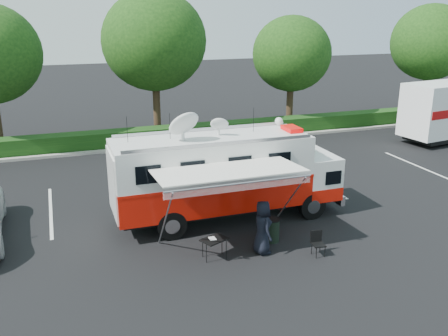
# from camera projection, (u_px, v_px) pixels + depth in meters

# --- Properties ---
(ground_plane) EXTENTS (120.00, 120.00, 0.00)m
(ground_plane) POSITION_uv_depth(u_px,v_px,m) (228.00, 218.00, 19.33)
(ground_plane) COLOR black
(ground_plane) RESTS_ON ground
(back_border) EXTENTS (60.00, 6.14, 8.87)m
(back_border) POSITION_uv_depth(u_px,v_px,m) (174.00, 57.00, 29.76)
(back_border) COLOR #9E998E
(back_border) RESTS_ON ground_plane
(stall_lines) EXTENTS (24.12, 5.50, 0.01)m
(stall_lines) POSITION_uv_depth(u_px,v_px,m) (195.00, 194.00, 21.87)
(stall_lines) COLOR silver
(stall_lines) RESTS_ON ground_plane
(command_truck) EXTENTS (8.74, 2.41, 4.20)m
(command_truck) POSITION_uv_depth(u_px,v_px,m) (226.00, 175.00, 18.75)
(command_truck) COLOR black
(command_truck) RESTS_ON ground_plane
(awning) EXTENTS (4.77, 2.48, 2.88)m
(awning) POSITION_uv_depth(u_px,v_px,m) (229.00, 174.00, 15.99)
(awning) COLOR silver
(awning) RESTS_ON ground_plane
(person) EXTENTS (0.63, 0.92, 1.83)m
(person) POSITION_uv_depth(u_px,v_px,m) (262.00, 252.00, 16.63)
(person) COLOR black
(person) RESTS_ON ground_plane
(folding_table) EXTENTS (0.98, 0.85, 0.69)m
(folding_table) POSITION_uv_depth(u_px,v_px,m) (214.00, 240.00, 16.05)
(folding_table) COLOR black
(folding_table) RESTS_ON ground_plane
(folding_chair) EXTENTS (0.44, 0.46, 0.83)m
(folding_chair) POSITION_uv_depth(u_px,v_px,m) (317.00, 241.00, 16.36)
(folding_chair) COLOR black
(folding_chair) RESTS_ON ground_plane
(trash_bin) EXTENTS (0.56, 0.56, 0.84)m
(trash_bin) POSITION_uv_depth(u_px,v_px,m) (272.00, 230.00, 17.33)
(trash_bin) COLOR black
(trash_bin) RESTS_ON ground_plane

